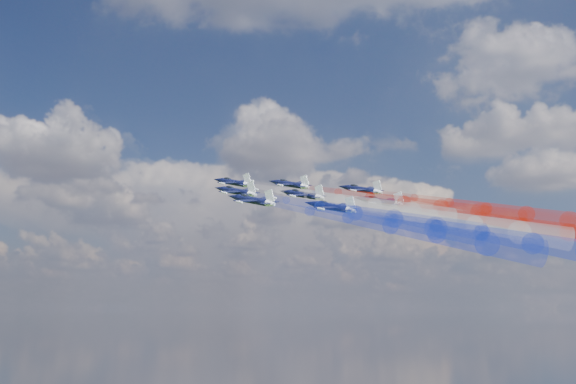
# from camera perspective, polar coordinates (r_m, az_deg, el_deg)

# --- Properties ---
(jet_lead) EXTENTS (16.07, 14.99, 8.10)m
(jet_lead) POSITION_cam_1_polar(r_m,az_deg,el_deg) (160.14, -4.52, 0.79)
(jet_lead) COLOR black
(trail_lead) EXTENTS (45.72, 26.83, 16.35)m
(trail_lead) POSITION_cam_1_polar(r_m,az_deg,el_deg) (140.80, 4.36, -0.68)
(trail_lead) COLOR white
(jet_inner_left) EXTENTS (16.07, 14.99, 8.10)m
(jet_inner_left) POSITION_cam_1_polar(r_m,az_deg,el_deg) (146.55, -4.27, 0.05)
(jet_inner_left) COLOR black
(trail_inner_left) EXTENTS (45.72, 26.83, 16.35)m
(trail_inner_left) POSITION_cam_1_polar(r_m,az_deg,el_deg) (127.56, 5.58, -1.69)
(trail_inner_left) COLOR #182FD3
(jet_inner_right) EXTENTS (16.07, 14.99, 8.10)m
(jet_inner_right) POSITION_cam_1_polar(r_m,az_deg,el_deg) (160.46, 0.18, 0.65)
(jet_inner_right) COLOR black
(trail_inner_right) EXTENTS (45.72, 26.83, 16.35)m
(trail_inner_right) POSITION_cam_1_polar(r_m,az_deg,el_deg) (143.21, 9.58, -0.83)
(trail_inner_right) COLOR red
(jet_outer_left) EXTENTS (16.07, 14.99, 8.10)m
(jet_outer_left) POSITION_cam_1_polar(r_m,az_deg,el_deg) (131.26, -2.93, -0.69)
(jet_outer_left) COLOR black
(trail_outer_left) EXTENTS (45.72, 26.83, 16.35)m
(trail_outer_left) POSITION_cam_1_polar(r_m,az_deg,el_deg) (113.19, 8.45, -2.77)
(trail_outer_left) COLOR #182FD3
(jet_center_third) EXTENTS (16.07, 14.99, 8.10)m
(jet_center_third) POSITION_cam_1_polar(r_m,az_deg,el_deg) (146.06, 1.27, -0.23)
(jet_center_third) COLOR black
(trail_center_third) EXTENTS (45.72, 26.83, 16.35)m
(trail_center_third) POSITION_cam_1_polar(r_m,az_deg,el_deg) (129.60, 11.83, -1.97)
(trail_center_third) COLOR white
(jet_outer_right) EXTENTS (16.07, 14.99, 8.10)m
(jet_outer_right) POSITION_cam_1_polar(r_m,az_deg,el_deg) (160.00, 6.10, 0.20)
(jet_outer_right) COLOR black
(trail_outer_right) EXTENTS (45.72, 26.83, 16.35)m
(trail_outer_right) POSITION_cam_1_polar(r_m,az_deg,el_deg) (145.58, 16.09, -1.30)
(trail_outer_right) COLOR red
(jet_rear_left) EXTENTS (16.07, 14.99, 8.10)m
(jet_rear_left) POSITION_cam_1_polar(r_m,az_deg,el_deg) (131.79, 3.64, -1.25)
(jet_rear_left) COLOR black
(trail_rear_left) EXTENTS (45.72, 26.83, 16.35)m
(trail_rear_left) POSITION_cam_1_polar(r_m,az_deg,el_deg) (116.83, 15.76, -3.32)
(trail_rear_left) COLOR #182FD3
(jet_rear_right) EXTENTS (16.07, 14.99, 8.10)m
(jet_rear_right) POSITION_cam_1_polar(r_m,az_deg,el_deg) (146.28, 7.70, -0.81)
(jet_rear_right) COLOR black
(trail_rear_right) EXTENTS (45.72, 26.83, 16.35)m
(trail_rear_right) POSITION_cam_1_polar(r_m,az_deg,el_deg) (132.96, 18.85, -2.56)
(trail_rear_right) COLOR red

